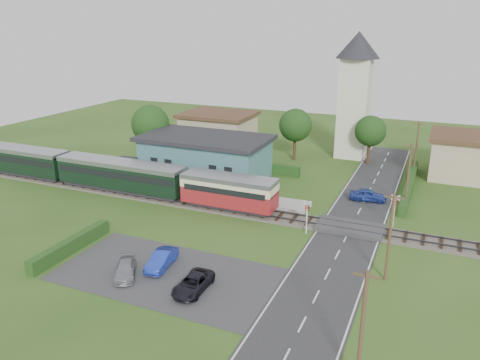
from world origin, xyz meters
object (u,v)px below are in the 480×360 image
at_px(car_park_dark, 193,284).
at_px(pedestrian_near, 236,187).
at_px(equipment_hut, 125,169).
at_px(car_on_road, 368,195).
at_px(house_west, 218,130).
at_px(crossing_signal_near, 307,212).
at_px(pedestrian_far, 154,175).
at_px(church_tower, 355,86).
at_px(house_east, 465,156).
at_px(train, 99,171).
at_px(crossing_signal_far, 395,206).
at_px(car_park_silver, 125,270).
at_px(station_building, 205,156).
at_px(car_park_blue, 162,260).

xyz_separation_m(car_park_dark, pedestrian_near, (-4.75, 18.44, 0.76)).
height_order(equipment_hut, car_on_road, equipment_hut).
relative_size(house_west, crossing_signal_near, 3.30).
bearing_deg(house_west, car_on_road, -29.96).
distance_m(crossing_signal_near, pedestrian_far, 21.39).
height_order(church_tower, house_west, church_tower).
height_order(crossing_signal_near, car_park_dark, crossing_signal_near).
bearing_deg(house_west, pedestrian_far, -87.48).
relative_size(house_east, car_park_dark, 2.16).
height_order(train, car_on_road, train).
bearing_deg(crossing_signal_far, train, -175.85).
height_order(train, car_park_silver, train).
height_order(church_tower, crossing_signal_near, church_tower).
relative_size(station_building, car_park_silver, 4.40).
distance_m(crossing_signal_far, car_park_dark, 21.44).
distance_m(house_west, house_east, 35.01).
bearing_deg(pedestrian_near, car_park_blue, 74.46).
relative_size(equipment_hut, car_on_road, 0.65).
xyz_separation_m(train, crossing_signal_far, (32.96, 2.39, -0.04)).
xyz_separation_m(train, car_park_dark, (20.96, -15.30, -1.53)).
xyz_separation_m(house_east, car_park_silver, (-24.22, -37.53, -2.19)).
height_order(crossing_signal_far, car_park_blue, crossing_signal_far).
relative_size(church_tower, pedestrian_near, 9.17).
distance_m(house_east, crossing_signal_near, 27.95).
height_order(station_building, car_park_dark, station_building).
bearing_deg(car_park_silver, crossing_signal_near, 19.80).
bearing_deg(car_park_dark, car_park_silver, -178.64).
bearing_deg(pedestrian_far, station_building, -41.55).
bearing_deg(equipment_hut, house_east, 26.32).
relative_size(crossing_signal_near, crossing_signal_far, 1.00).
distance_m(station_building, crossing_signal_near, 19.98).
relative_size(train, crossing_signal_far, 13.18).
bearing_deg(car_on_road, house_east, -44.57).
distance_m(station_building, crossing_signal_far, 24.51).
relative_size(house_west, car_park_blue, 2.79).
xyz_separation_m(equipment_hut, car_on_road, (28.31, 5.21, -1.03)).
bearing_deg(pedestrian_near, church_tower, -127.78).
height_order(station_building, train, station_building).
xyz_separation_m(car_park_silver, pedestrian_near, (1.06, 18.67, 0.80)).
bearing_deg(car_park_blue, pedestrian_far, 117.91).
xyz_separation_m(crossing_signal_near, car_park_dark, (-4.81, -12.89, -1.50)).
bearing_deg(train, station_building, 43.85).
height_order(equipment_hut, house_west, house_west).
height_order(house_west, pedestrian_near, house_west).
distance_m(train, car_park_dark, 25.99).
height_order(car_park_silver, pedestrian_near, pedestrian_near).
relative_size(house_west, pedestrian_far, 6.29).
bearing_deg(pedestrian_far, church_tower, -44.94).
bearing_deg(church_tower, house_west, -171.47).
relative_size(equipment_hut, train, 0.06).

